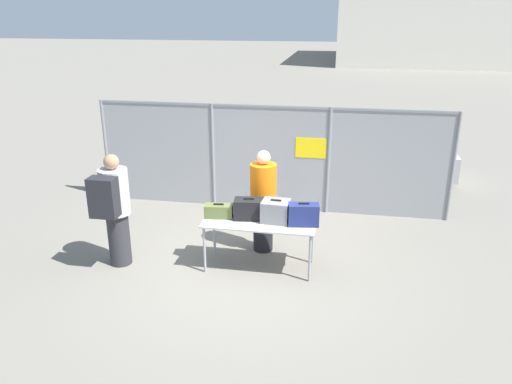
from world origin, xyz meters
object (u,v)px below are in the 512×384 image
suitcase_navy (304,215)px  utility_trailer (389,160)px  suitcase_black (249,209)px  suitcase_grey (276,211)px  security_worker_near (263,200)px  traveler_hooded (114,207)px  suitcase_olive (219,211)px  inspection_table (260,225)px

suitcase_navy → utility_trailer: suitcase_navy is taller
suitcase_navy → suitcase_black: bearing=173.3°
suitcase_grey → security_worker_near: size_ratio=0.25×
traveler_hooded → utility_trailer: (4.54, 5.36, -0.58)m
suitcase_navy → utility_trailer: size_ratio=0.13×
suitcase_navy → suitcase_grey: bearing=170.7°
suitcase_grey → security_worker_near: 0.64m
suitcase_black → traveler_hooded: traveler_hooded is taller
suitcase_olive → suitcase_grey: (0.90, 0.01, 0.06)m
inspection_table → suitcase_black: 0.31m
suitcase_black → security_worker_near: bearing=75.7°
suitcase_olive → utility_trailer: (2.97, 4.99, -0.47)m
utility_trailer → traveler_hooded: bearing=-130.2°
inspection_table → suitcase_navy: bearing=-0.7°
suitcase_olive → security_worker_near: (0.61, 0.57, 0.01)m
traveler_hooded → suitcase_grey: bearing=7.5°
security_worker_near → suitcase_olive: bearing=37.7°
inspection_table → suitcase_navy: 0.71m
suitcase_grey → utility_trailer: bearing=67.5°
suitcase_black → suitcase_grey: size_ratio=1.10×
traveler_hooded → security_worker_near: traveler_hooded is taller
inspection_table → suitcase_grey: 0.34m
suitcase_olive → suitcase_black: size_ratio=0.95×
suitcase_olive → suitcase_navy: (1.33, -0.07, 0.06)m
suitcase_olive → security_worker_near: bearing=43.2°
suitcase_olive → suitcase_navy: bearing=-2.8°
suitcase_grey → suitcase_navy: 0.44m
inspection_table → suitcase_grey: suitcase_grey is taller
traveler_hooded → suitcase_navy: bearing=4.8°
suitcase_olive → suitcase_navy: 1.34m
suitcase_black → security_worker_near: size_ratio=0.28×
suitcase_black → security_worker_near: 0.56m
suitcase_grey → suitcase_navy: (0.43, -0.07, 0.00)m
suitcase_olive → suitcase_navy: suitcase_navy is taller
suitcase_olive → suitcase_black: 0.48m
traveler_hooded → utility_trailer: 7.05m
suitcase_black → utility_trailer: 5.57m
security_worker_near → utility_trailer: bearing=-123.6°
suitcase_black → utility_trailer: suitcase_black is taller
suitcase_olive → suitcase_black: bearing=4.3°
traveler_hooded → security_worker_near: (2.18, 0.95, -0.10)m
suitcase_black → traveler_hooded: size_ratio=0.27×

